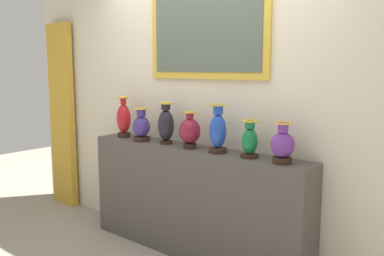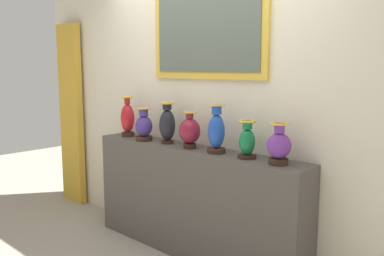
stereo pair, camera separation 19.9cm
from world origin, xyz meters
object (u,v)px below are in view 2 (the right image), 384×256
at_px(vase_burgundy, 189,131).
at_px(vase_violet, 279,146).
at_px(vase_indigo, 144,126).
at_px(vase_sapphire, 216,131).
at_px(vase_crimson, 128,118).
at_px(vase_onyx, 167,124).
at_px(vase_emerald, 247,141).

xyz_separation_m(vase_burgundy, vase_violet, (0.87, 0.00, -0.02)).
xyz_separation_m(vase_indigo, vase_burgundy, (0.57, 0.02, 0.01)).
distance_m(vase_burgundy, vase_sapphire, 0.30).
relative_size(vase_burgundy, vase_violet, 1.05).
height_order(vase_crimson, vase_violet, vase_crimson).
bearing_deg(vase_burgundy, vase_onyx, 175.65).
height_order(vase_indigo, vase_violet, vase_indigo).
distance_m(vase_indigo, vase_sapphire, 0.87).
distance_m(vase_burgundy, vase_violet, 0.87).
xyz_separation_m(vase_sapphire, vase_violet, (0.57, -0.00, -0.04)).
relative_size(vase_burgundy, vase_sapphire, 0.80).
xyz_separation_m(vase_emerald, vase_violet, (0.28, -0.01, 0.00)).
xyz_separation_m(vase_burgundy, vase_sapphire, (0.29, 0.00, 0.03)).
height_order(vase_crimson, vase_indigo, vase_crimson).
height_order(vase_indigo, vase_sapphire, vase_sapphire).
xyz_separation_m(vase_crimson, vase_indigo, (0.29, -0.04, -0.05)).
distance_m(vase_emerald, vase_violet, 0.28).
bearing_deg(vase_emerald, vase_violet, -2.72).
bearing_deg(vase_crimson, vase_emerald, -0.29).
distance_m(vase_crimson, vase_onyx, 0.57).
bearing_deg(vase_onyx, vase_crimson, -179.83).
height_order(vase_sapphire, vase_violet, vase_sapphire).
bearing_deg(vase_crimson, vase_violet, -0.68).
relative_size(vase_sapphire, vase_violet, 1.32).
height_order(vase_crimson, vase_burgundy, vase_crimson).
xyz_separation_m(vase_indigo, vase_emerald, (1.16, 0.03, -0.00)).
relative_size(vase_crimson, vase_burgundy, 1.29).
xyz_separation_m(vase_indigo, vase_onyx, (0.28, 0.04, 0.05)).
relative_size(vase_indigo, vase_violet, 1.04).
distance_m(vase_burgundy, vase_emerald, 0.59).
distance_m(vase_crimson, vase_violet, 1.73).
relative_size(vase_crimson, vase_emerald, 1.39).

